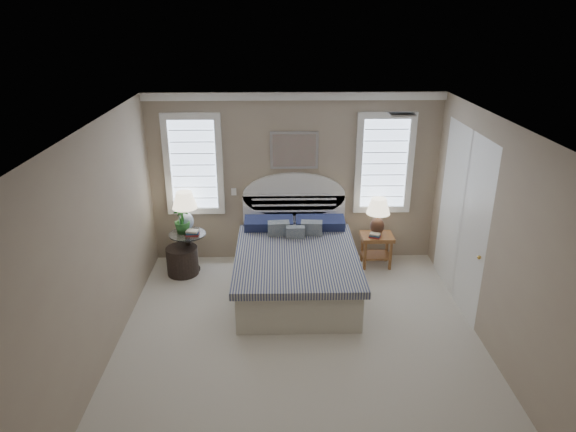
# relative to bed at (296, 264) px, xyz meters

# --- Properties ---
(floor) EXTENTS (4.50, 5.00, 0.01)m
(floor) POSITION_rel_bed_xyz_m (0.00, -1.46, -0.39)
(floor) COLOR beige
(floor) RESTS_ON ground
(ceiling) EXTENTS (4.50, 5.00, 0.01)m
(ceiling) POSITION_rel_bed_xyz_m (0.00, -1.46, 2.31)
(ceiling) COLOR white
(ceiling) RESTS_ON wall_back
(wall_back) EXTENTS (4.50, 0.02, 2.70)m
(wall_back) POSITION_rel_bed_xyz_m (0.00, 1.04, 0.96)
(wall_back) COLOR gray
(wall_back) RESTS_ON floor
(wall_left) EXTENTS (0.02, 5.00, 2.70)m
(wall_left) POSITION_rel_bed_xyz_m (-2.25, -1.46, 0.96)
(wall_left) COLOR gray
(wall_left) RESTS_ON floor
(wall_right) EXTENTS (0.02, 5.00, 2.70)m
(wall_right) POSITION_rel_bed_xyz_m (2.25, -1.46, 0.96)
(wall_right) COLOR gray
(wall_right) RESTS_ON floor
(crown_molding) EXTENTS (4.50, 0.08, 0.12)m
(crown_molding) POSITION_rel_bed_xyz_m (0.00, 1.00, 2.25)
(crown_molding) COLOR white
(crown_molding) RESTS_ON wall_back
(hvac_vent) EXTENTS (0.30, 0.20, 0.02)m
(hvac_vent) POSITION_rel_bed_xyz_m (1.20, -0.66, 2.29)
(hvac_vent) COLOR #B2B2B2
(hvac_vent) RESTS_ON ceiling
(switch_plate) EXTENTS (0.08, 0.01, 0.12)m
(switch_plate) POSITION_rel_bed_xyz_m (-0.95, 1.03, 0.76)
(switch_plate) COLOR white
(switch_plate) RESTS_ON wall_back
(window_left) EXTENTS (0.90, 0.06, 1.60)m
(window_left) POSITION_rel_bed_xyz_m (-1.55, 1.02, 1.21)
(window_left) COLOR silver
(window_left) RESTS_ON wall_back
(window_right) EXTENTS (0.90, 0.06, 1.60)m
(window_right) POSITION_rel_bed_xyz_m (1.40, 1.02, 1.21)
(window_right) COLOR silver
(window_right) RESTS_ON wall_back
(painting) EXTENTS (0.74, 0.04, 0.58)m
(painting) POSITION_rel_bed_xyz_m (0.00, 1.00, 1.43)
(painting) COLOR silver
(painting) RESTS_ON wall_back
(closet_door) EXTENTS (0.02, 1.80, 2.40)m
(closet_door) POSITION_rel_bed_xyz_m (2.23, -0.26, 0.81)
(closet_door) COLOR white
(closet_door) RESTS_ON floor
(bed) EXTENTS (1.72, 2.28, 1.47)m
(bed) POSITION_rel_bed_xyz_m (0.00, 0.00, 0.00)
(bed) COLOR #B7B2A0
(bed) RESTS_ON floor
(side_table_left) EXTENTS (0.56, 0.56, 0.63)m
(side_table_left) POSITION_rel_bed_xyz_m (-1.65, 0.59, 0.00)
(side_table_left) COLOR black
(side_table_left) RESTS_ON floor
(nightstand_right) EXTENTS (0.50, 0.40, 0.53)m
(nightstand_right) POSITION_rel_bed_xyz_m (1.30, 0.69, 0.00)
(nightstand_right) COLOR #9F6034
(nightstand_right) RESTS_ON floor
(floor_pot) EXTENTS (0.62, 0.62, 0.44)m
(floor_pot) POSITION_rel_bed_xyz_m (-1.74, 0.49, -0.17)
(floor_pot) COLOR black
(floor_pot) RESTS_ON floor
(lamp_left) EXTENTS (0.40, 0.40, 0.63)m
(lamp_left) POSITION_rel_bed_xyz_m (-1.68, 0.75, 0.63)
(lamp_left) COLOR white
(lamp_left) RESTS_ON side_table_left
(lamp_right) EXTENTS (0.40, 0.40, 0.60)m
(lamp_right) POSITION_rel_bed_xyz_m (1.30, 0.74, 0.51)
(lamp_right) COLOR black
(lamp_right) RESTS_ON nightstand_right
(potted_plant) EXTENTS (0.26, 0.26, 0.44)m
(potted_plant) POSITION_rel_bed_xyz_m (-1.72, 0.62, 0.47)
(potted_plant) COLOR #2F752F
(potted_plant) RESTS_ON side_table_left
(books_left) EXTENTS (0.20, 0.15, 0.08)m
(books_left) POSITION_rel_bed_xyz_m (-1.56, 0.53, 0.28)
(books_left) COLOR maroon
(books_left) RESTS_ON side_table_left
(books_right) EXTENTS (0.20, 0.18, 0.07)m
(books_right) POSITION_rel_bed_xyz_m (1.25, 0.60, 0.18)
(books_right) COLOR maroon
(books_right) RESTS_ON nightstand_right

